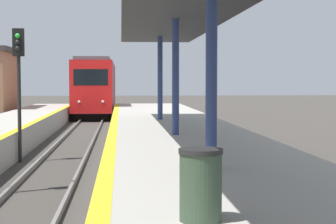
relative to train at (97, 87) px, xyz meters
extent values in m
cube|color=black|center=(0.00, 0.07, -1.91)|extent=(2.34, 16.92, 0.55)
cube|color=maroon|center=(0.00, 0.07, 0.12)|extent=(2.76, 18.80, 3.50)
cube|color=red|center=(0.00, -9.25, 0.12)|extent=(2.70, 0.16, 3.43)
cube|color=black|center=(0.00, -9.31, 0.73)|extent=(2.20, 0.06, 1.05)
cube|color=#59595E|center=(0.00, 0.07, 1.99)|extent=(2.34, 17.86, 0.24)
sphere|color=white|center=(-0.76, -9.31, -0.84)|extent=(0.18, 0.18, 0.18)
sphere|color=white|center=(0.76, -9.31, -0.84)|extent=(0.18, 0.18, 0.18)
cylinder|color=black|center=(-1.39, -26.99, -0.44)|extent=(0.12, 0.12, 3.49)
cube|color=black|center=(-1.39, -26.99, 1.75)|extent=(0.36, 0.20, 0.90)
sphere|color=green|center=(-1.39, -27.12, 1.96)|extent=(0.16, 0.16, 0.16)
sphere|color=black|center=(-1.39, -27.12, 1.75)|extent=(0.16, 0.16, 0.16)
sphere|color=black|center=(-1.39, -27.12, 1.55)|extent=(0.16, 0.16, 0.16)
cylinder|color=navy|center=(3.64, -35.20, 0.61)|extent=(0.22, 0.22, 3.61)
cylinder|color=navy|center=(3.64, -28.23, 0.61)|extent=(0.22, 0.22, 3.61)
cylinder|color=navy|center=(3.64, -21.26, 0.61)|extent=(0.22, 0.22, 3.61)
cube|color=#2D2D33|center=(3.64, -31.71, 2.52)|extent=(3.36, 27.88, 0.20)
cylinder|color=#384C38|center=(2.89, -39.05, -0.78)|extent=(0.51, 0.51, 0.82)
cylinder|color=#262626|center=(2.89, -39.05, -0.34)|extent=(0.54, 0.54, 0.06)
camera|label=1|loc=(1.94, -45.70, 0.50)|focal=60.00mm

